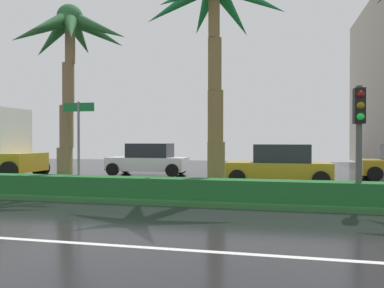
% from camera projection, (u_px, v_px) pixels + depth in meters
% --- Properties ---
extents(ground_plane, '(90.00, 42.00, 0.10)m').
position_uv_depth(ground_plane, '(150.00, 192.00, 13.87)').
color(ground_plane, black).
extents(near_lane_divider_stripe, '(81.00, 0.14, 0.01)m').
position_uv_depth(near_lane_divider_stripe, '(29.00, 240.00, 7.04)').
color(near_lane_divider_stripe, white).
rests_on(near_lane_divider_stripe, ground_plane).
extents(median_strip, '(85.50, 4.00, 0.15)m').
position_uv_depth(median_strip, '(140.00, 193.00, 12.90)').
color(median_strip, '#2D6B33').
rests_on(median_strip, ground_plane).
extents(median_hedge, '(76.50, 0.70, 0.60)m').
position_uv_depth(median_hedge, '(124.00, 187.00, 11.53)').
color(median_hedge, '#1E6028').
rests_on(median_hedge, median_strip).
extents(palm_tree_centre_left, '(4.01, 4.09, 6.48)m').
position_uv_depth(palm_tree_centre_left, '(70.00, 46.00, 12.96)').
color(palm_tree_centre_left, brown).
rests_on(palm_tree_centre_left, median_strip).
extents(palm_tree_centre, '(4.77, 4.66, 7.29)m').
position_uv_depth(palm_tree_centre, '(213.00, 22.00, 12.01)').
color(palm_tree_centre, brown).
rests_on(palm_tree_centre, median_strip).
extents(traffic_signal_median_right, '(0.28, 0.43, 3.22)m').
position_uv_depth(traffic_signal_median_right, '(359.00, 123.00, 10.00)').
color(traffic_signal_median_right, '#4C4C47').
rests_on(traffic_signal_median_right, median_strip).
extents(street_name_sign, '(1.10, 0.08, 3.00)m').
position_uv_depth(street_name_sign, '(79.00, 135.00, 12.11)').
color(street_name_sign, slate).
rests_on(street_name_sign, median_strip).
extents(car_in_traffic_leading, '(4.30, 2.02, 1.72)m').
position_uv_depth(car_in_traffic_leading, '(148.00, 160.00, 20.31)').
color(car_in_traffic_leading, white).
rests_on(car_in_traffic_leading, ground_plane).
extents(car_in_traffic_second, '(4.30, 2.02, 1.72)m').
position_uv_depth(car_in_traffic_second, '(279.00, 165.00, 15.82)').
color(car_in_traffic_second, '#B28C1E').
rests_on(car_in_traffic_second, ground_plane).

